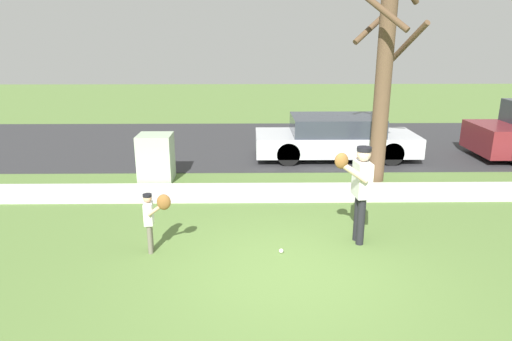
% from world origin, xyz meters
% --- Properties ---
extents(ground_plane, '(48.00, 48.00, 0.00)m').
position_xyz_m(ground_plane, '(0.00, 3.50, 0.00)').
color(ground_plane, '#567538').
extents(sidewalk_strip, '(36.00, 1.20, 0.06)m').
position_xyz_m(sidewalk_strip, '(0.00, 3.60, 0.03)').
color(sidewalk_strip, beige).
rests_on(sidewalk_strip, ground).
extents(road_surface, '(36.00, 6.80, 0.02)m').
position_xyz_m(road_surface, '(0.00, 8.60, 0.01)').
color(road_surface, '#2D2D30').
rests_on(road_surface, ground).
extents(person_adult, '(0.68, 0.68, 1.71)m').
position_xyz_m(person_adult, '(1.26, 1.06, 1.07)').
color(person_adult, black).
rests_on(person_adult, ground).
extents(person_child, '(0.48, 0.39, 1.06)m').
position_xyz_m(person_child, '(-2.16, 0.71, 0.70)').
color(person_child, '#6B6656').
rests_on(person_child, ground).
extents(baseball, '(0.07, 0.07, 0.07)m').
position_xyz_m(baseball, '(-0.07, 0.67, 0.04)').
color(baseball, white).
rests_on(baseball, ground).
extents(utility_cabinet, '(0.82, 0.78, 1.15)m').
position_xyz_m(utility_cabinet, '(-2.90, 4.68, 0.57)').
color(utility_cabinet, '#9EB293').
rests_on(utility_cabinet, ground).
extents(street_tree_near, '(1.85, 1.88, 5.03)m').
position_xyz_m(street_tree_near, '(2.55, 4.56, 2.68)').
color(street_tree_near, brown).
rests_on(street_tree_near, ground).
extents(parked_sedan_silver, '(4.60, 1.80, 1.23)m').
position_xyz_m(parked_sedan_silver, '(1.90, 6.65, 0.62)').
color(parked_sedan_silver, silver).
rests_on(parked_sedan_silver, road_surface).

